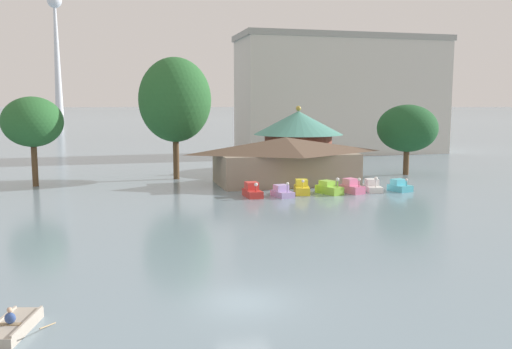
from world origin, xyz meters
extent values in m
plane|color=gray|center=(0.00, 0.00, 0.00)|extent=(2000.00, 2000.00, 0.00)
cube|color=#ADA393|center=(-9.80, -0.91, 0.22)|extent=(1.98, 3.43, 0.43)
cube|color=#ADA393|center=(-9.26, -1.05, 0.48)|extent=(0.85, 3.00, 0.10)
cube|color=#997F5B|center=(-9.86, -1.15, 0.45)|extent=(1.07, 0.49, 0.04)
ellipsoid|color=#334C8C|center=(-9.86, -1.15, 0.70)|extent=(0.51, 0.42, 0.46)
sphere|color=tan|center=(-9.86, -1.15, 1.04)|extent=(0.22, 0.22, 0.22)
cylinder|color=tan|center=(-8.45, -1.34, 0.31)|extent=(0.45, 1.58, 0.49)
cube|color=red|center=(7.30, 27.34, 0.34)|extent=(1.50, 2.88, 0.67)
cube|color=#E8423C|center=(7.28, 27.69, 1.04)|extent=(1.22, 1.32, 0.74)
cylinder|color=red|center=(7.35, 26.22, 0.94)|extent=(0.14, 0.14, 0.53)
sphere|color=white|center=(7.35, 26.22, 1.38)|extent=(0.36, 0.36, 0.36)
cube|color=#B299D8|center=(10.15, 26.65, 0.28)|extent=(1.92, 2.65, 0.56)
cube|color=#C8ADF0|center=(10.09, 26.95, 0.85)|extent=(1.44, 1.31, 0.59)
cylinder|color=#B299D8|center=(10.34, 25.71, 0.92)|extent=(0.14, 0.14, 0.72)
sphere|color=white|center=(10.34, 25.71, 1.43)|extent=(0.30, 0.30, 0.30)
cube|color=yellow|center=(12.56, 27.86, 0.38)|extent=(2.06, 3.15, 0.76)
cube|color=yellow|center=(12.65, 28.22, 1.09)|extent=(1.47, 1.55, 0.65)
cylinder|color=yellow|center=(12.28, 26.74, 1.04)|extent=(0.14, 0.14, 0.55)
sphere|color=white|center=(12.28, 26.74, 1.46)|extent=(0.30, 0.30, 0.30)
cube|color=#8CCC3F|center=(15.27, 27.18, 0.39)|extent=(2.21, 3.25, 0.78)
cube|color=#A0E24F|center=(15.15, 27.53, 1.04)|extent=(1.49, 1.63, 0.52)
cylinder|color=#8CCC3F|center=(15.66, 26.05, 1.10)|extent=(0.14, 0.14, 0.64)
sphere|color=white|center=(15.66, 26.05, 1.60)|extent=(0.36, 0.36, 0.36)
cube|color=pink|center=(17.70, 27.04, 0.39)|extent=(1.99, 2.86, 0.77)
cube|color=pink|center=(17.62, 27.35, 1.11)|extent=(1.41, 1.43, 0.68)
cylinder|color=pink|center=(17.99, 26.05, 1.07)|extent=(0.14, 0.14, 0.59)
sphere|color=white|center=(17.99, 26.05, 1.53)|extent=(0.32, 0.32, 0.32)
cube|color=white|center=(20.23, 27.50, 0.29)|extent=(2.03, 3.23, 0.58)
cube|color=white|center=(20.31, 27.87, 0.90)|extent=(1.48, 1.57, 0.65)
cylinder|color=white|center=(19.98, 26.33, 0.93)|extent=(0.14, 0.14, 0.71)
sphere|color=white|center=(19.98, 26.33, 1.48)|extent=(0.39, 0.39, 0.39)
cube|color=#4CB7CC|center=(23.03, 26.85, 0.32)|extent=(2.14, 2.56, 0.64)
cube|color=#5DCDE2|center=(22.96, 27.12, 0.94)|extent=(1.59, 1.32, 0.59)
cylinder|color=#4CB7CC|center=(23.26, 25.99, 0.90)|extent=(0.14, 0.14, 0.51)
sphere|color=white|center=(23.26, 25.99, 1.29)|extent=(0.29, 0.29, 0.29)
cube|color=gray|center=(13.08, 34.95, 1.75)|extent=(15.37, 7.89, 3.50)
pyramid|color=brown|center=(13.08, 34.95, 4.38)|extent=(16.60, 9.08, 1.76)
cylinder|color=brown|center=(18.35, 45.99, 2.44)|extent=(9.05, 9.05, 4.87)
cone|color=teal|center=(18.35, 45.99, 6.44)|extent=(11.99, 11.99, 3.13)
sphere|color=#B7993D|center=(18.35, 45.99, 8.35)|extent=(0.70, 0.70, 0.70)
cylinder|color=brown|center=(-14.20, 39.92, 2.18)|extent=(0.64, 0.64, 4.35)
ellipsoid|color=#28602D|center=(-14.20, 39.92, 7.08)|extent=(6.52, 6.52, 5.46)
cylinder|color=brown|center=(1.46, 41.77, 2.24)|extent=(0.71, 0.71, 4.48)
ellipsoid|color=#28602D|center=(1.46, 41.77, 9.47)|extent=(8.56, 8.56, 9.98)
cylinder|color=brown|center=(30.28, 38.36, 1.47)|extent=(0.71, 0.71, 2.94)
ellipsoid|color=#1E5128|center=(30.28, 38.36, 5.92)|extent=(7.59, 7.59, 5.96)
cube|color=beige|center=(34.17, 68.35, 9.93)|extent=(36.77, 12.73, 19.86)
cube|color=#999993|center=(34.17, 68.35, 20.36)|extent=(37.50, 12.99, 1.00)
cone|color=silver|center=(-42.31, 381.63, 57.47)|extent=(5.45, 5.45, 114.94)
sphere|color=silver|center=(-42.31, 381.63, 77.53)|extent=(9.75, 9.75, 9.75)
camera|label=1|loc=(-5.59, -23.64, 9.23)|focal=38.26mm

